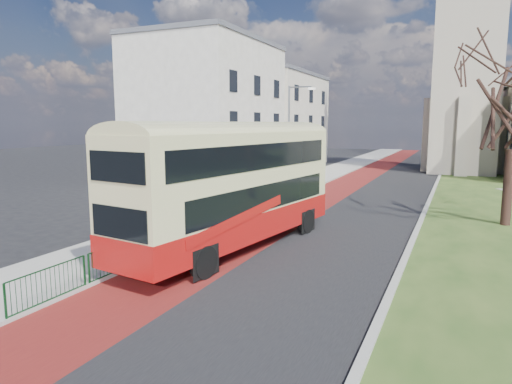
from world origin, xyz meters
The scene contains 11 objects.
ground centered at (0.00, 0.00, 0.00)m, with size 160.00×160.00×0.00m, color black.
road_carriageway centered at (1.50, 20.00, 0.01)m, with size 9.00×120.00×0.01m, color black.
bus_lane centered at (-1.20, 20.00, 0.01)m, with size 3.40×120.00×0.01m, color #591414.
pavement_west centered at (-5.00, 20.00, 0.06)m, with size 4.00×120.00×0.12m, color gray.
kerb_west centered at (-3.00, 20.00, 0.07)m, with size 0.25×120.00×0.13m, color #999993.
kerb_east centered at (6.10, 22.00, 0.07)m, with size 0.25×80.00×0.13m, color #999993.
pedestrian_railing centered at (-2.95, 4.00, 0.55)m, with size 0.07×24.00×1.12m.
street_block_near centered at (-14.00, 22.00, 6.51)m, with size 10.30×14.30×13.00m.
street_block_far centered at (-14.00, 38.00, 5.76)m, with size 10.30×16.30×11.50m.
streetlamp centered at (-4.35, 18.00, 4.59)m, with size 2.13×0.18×8.00m.
bus centered at (-0.71, 1.05, 2.92)m, with size 4.62×12.52×5.12m.
Camera 1 is at (7.80, -15.77, 5.27)m, focal length 32.00 mm.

